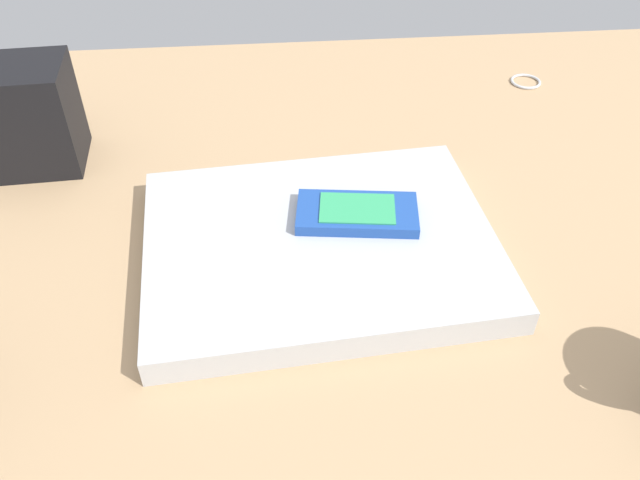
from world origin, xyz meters
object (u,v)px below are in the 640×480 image
key_ring (526,81)px  desk_organizer (18,117)px  laptop_closed (320,246)px  cell_phone_on_laptop (357,213)px

key_ring → desk_organizer: bearing=12.2°
laptop_closed → cell_phone_on_laptop: cell_phone_on_laptop is taller
laptop_closed → key_ring: laptop_closed is taller
laptop_closed → cell_phone_on_laptop: size_ratio=2.67×
cell_phone_on_laptop → key_ring: cell_phone_on_laptop is taller
laptop_closed → desk_organizer: desk_organizer is taller
cell_phone_on_laptop → key_ring: 38.83cm
key_ring → cell_phone_on_laptop: bearing=47.8°
laptop_closed → desk_organizer: 35.36cm
desk_organizer → laptop_closed: bearing=145.9°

